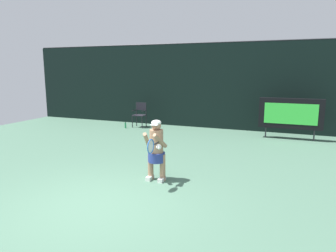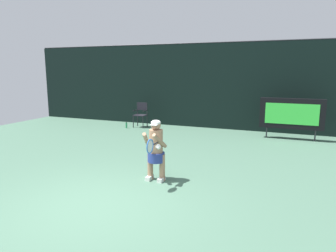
{
  "view_description": "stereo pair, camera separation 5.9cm",
  "coord_description": "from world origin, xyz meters",
  "px_view_note": "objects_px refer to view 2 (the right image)",
  "views": [
    {
      "loc": [
        3.24,
        -4.53,
        2.51
      ],
      "look_at": [
        0.29,
        2.88,
        1.05
      ],
      "focal_mm": 32.94,
      "sensor_mm": 36.0,
      "label": 1
    },
    {
      "loc": [
        3.3,
        -4.51,
        2.51
      ],
      "look_at": [
        0.29,
        2.88,
        1.05
      ],
      "focal_mm": 32.94,
      "sensor_mm": 36.0,
      "label": 2
    }
  ],
  "objects_px": {
    "tennis_player": "(156,149)",
    "tennis_racket": "(151,146)",
    "water_bottle": "(126,125)",
    "umpire_chair": "(141,113)",
    "scoreboard": "(292,114)"
  },
  "relations": [
    {
      "from": "scoreboard",
      "to": "umpire_chair",
      "type": "bearing_deg",
      "value": 178.3
    },
    {
      "from": "tennis_player",
      "to": "water_bottle",
      "type": "bearing_deg",
      "value": 125.64
    },
    {
      "from": "tennis_racket",
      "to": "umpire_chair",
      "type": "bearing_deg",
      "value": 135.64
    },
    {
      "from": "umpire_chair",
      "to": "tennis_player",
      "type": "bearing_deg",
      "value": -59.97
    },
    {
      "from": "umpire_chair",
      "to": "tennis_racket",
      "type": "height_order",
      "value": "tennis_racket"
    },
    {
      "from": "tennis_player",
      "to": "tennis_racket",
      "type": "bearing_deg",
      "value": -76.84
    },
    {
      "from": "umpire_chair",
      "to": "water_bottle",
      "type": "distance_m",
      "value": 0.84
    },
    {
      "from": "umpire_chair",
      "to": "water_bottle",
      "type": "bearing_deg",
      "value": -132.9
    },
    {
      "from": "tennis_player",
      "to": "scoreboard",
      "type": "bearing_deg",
      "value": 63.81
    },
    {
      "from": "water_bottle",
      "to": "tennis_player",
      "type": "distance_m",
      "value": 6.64
    },
    {
      "from": "tennis_player",
      "to": "tennis_racket",
      "type": "height_order",
      "value": "tennis_player"
    },
    {
      "from": "scoreboard",
      "to": "tennis_racket",
      "type": "distance_m",
      "value": 6.78
    },
    {
      "from": "scoreboard",
      "to": "umpire_chair",
      "type": "relative_size",
      "value": 2.04
    },
    {
      "from": "umpire_chair",
      "to": "tennis_player",
      "type": "xyz_separation_m",
      "value": [
        3.39,
        -5.87,
        0.13
      ]
    },
    {
      "from": "tennis_racket",
      "to": "water_bottle",
      "type": "bearing_deg",
      "value": 140.79
    }
  ]
}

